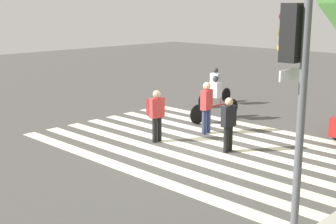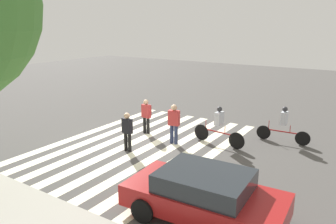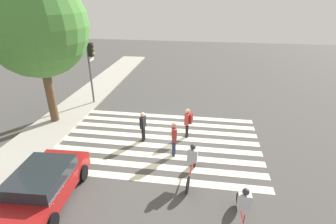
{
  "view_description": "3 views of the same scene",
  "coord_description": "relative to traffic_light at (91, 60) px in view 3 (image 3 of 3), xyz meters",
  "views": [
    {
      "loc": [
        10.35,
        8.61,
        4.06
      ],
      "look_at": [
        0.94,
        -0.6,
        1.08
      ],
      "focal_mm": 50.0,
      "sensor_mm": 36.0,
      "label": 1
    },
    {
      "loc": [
        -8.05,
        10.25,
        4.87
      ],
      "look_at": [
        -0.89,
        -0.7,
        1.39
      ],
      "focal_mm": 35.0,
      "sensor_mm": 36.0,
      "label": 2
    },
    {
      "loc": [
        -11.39,
        -2.1,
        7.0
      ],
      "look_at": [
        0.44,
        -0.34,
        1.49
      ],
      "focal_mm": 28.0,
      "sensor_mm": 36.0,
      "label": 3
    }
  ],
  "objects": [
    {
      "name": "crosswalk_stripes",
      "position": [
        -4.23,
        -5.21,
        -3.01
      ],
      "size": [
        6.39,
        10.0,
        0.01
      ],
      "color": "#F2EDCC",
      "rests_on": "ground_plane"
    },
    {
      "name": "cyclist_near_curb",
      "position": [
        -9.12,
        -8.75,
        -2.16
      ],
      "size": [
        2.23,
        0.41,
        1.57
      ],
      "rotation": [
        0.0,
        0.0,
        0.04
      ],
      "color": "black",
      "rests_on": "ground_plane"
    },
    {
      "name": "street_tree",
      "position": [
        -2.96,
        1.27,
        2.37
      ],
      "size": [
        5.19,
        5.19,
        8.0
      ],
      "color": "brown",
      "rests_on": "ground_plane"
    },
    {
      "name": "cyclist_mid_street",
      "position": [
        -6.93,
        -7.0,
        -2.15
      ],
      "size": [
        2.39,
        0.42,
        1.64
      ],
      "rotation": [
        0.0,
        0.0,
        -0.11
      ],
      "color": "black",
      "rests_on": "ground_plane"
    },
    {
      "name": "pedestrian_adult_blue_shirt",
      "position": [
        -5.32,
        -6.06,
        -2.06
      ],
      "size": [
        0.5,
        0.3,
        1.7
      ],
      "rotation": [
        0.0,
        0.0,
        0.21
      ],
      "color": "navy",
      "rests_on": "ground_plane"
    },
    {
      "name": "pedestrian_adult_tall_backpack",
      "position": [
        -3.52,
        -6.56,
        -2.08
      ],
      "size": [
        0.47,
        0.42,
        1.6
      ],
      "rotation": [
        0.0,
        0.0,
        -0.19
      ],
      "color": "black",
      "rests_on": "ground_plane"
    },
    {
      "name": "car_parked_silver_sedan",
      "position": [
        -8.93,
        -1.77,
        -2.34
      ],
      "size": [
        4.16,
        2.19,
        1.31
      ],
      "rotation": [
        0.0,
        0.0,
        0.05
      ],
      "color": "maroon",
      "rests_on": "ground_plane"
    },
    {
      "name": "sidewalk_curb",
      "position": [
        -4.23,
        1.04,
        -2.95
      ],
      "size": [
        36.0,
        2.5,
        0.14
      ],
      "color": "#ADA89E",
      "rests_on": "ground_plane"
    },
    {
      "name": "traffic_light",
      "position": [
        0.0,
        0.0,
        0.0
      ],
      "size": [
        0.6,
        0.5,
        4.31
      ],
      "color": "#515456",
      "rests_on": "ground_plane"
    },
    {
      "name": "pedestrian_adult_yellow_jacket",
      "position": [
        -4.23,
        -4.34,
        -2.13
      ],
      "size": [
        0.46,
        0.25,
        1.57
      ],
      "rotation": [
        0.0,
        0.0,
        3.02
      ],
      "color": "black",
      "rests_on": "ground_plane"
    },
    {
      "name": "ground_plane",
      "position": [
        -4.23,
        -5.21,
        -3.02
      ],
      "size": [
        60.0,
        60.0,
        0.0
      ],
      "primitive_type": "plane",
      "color": "#4C4947"
    }
  ]
}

